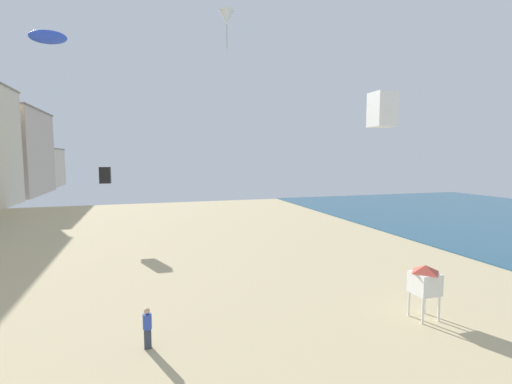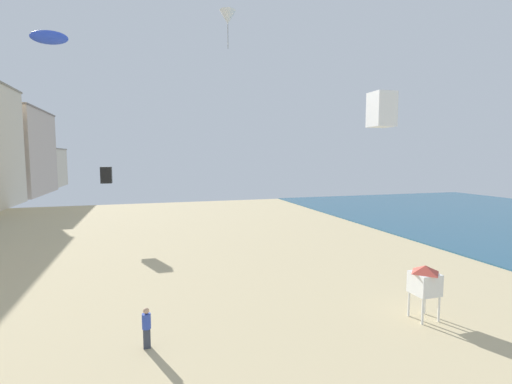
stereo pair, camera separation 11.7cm
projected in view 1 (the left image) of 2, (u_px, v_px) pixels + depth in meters
name	position (u px, v px, depth m)	size (l,w,h in m)	color
boardwalk_hotel_distant	(3.00, 152.00, 72.01)	(14.06, 21.52, 16.92)	#C6B29E
boardwalk_hotel_furthest	(33.00, 168.00, 91.67)	(11.98, 15.55, 9.70)	beige
kite_flyer	(147.00, 326.00, 14.40)	(0.34, 0.34, 1.64)	#383D4C
lifeguard_stand	(425.00, 280.00, 16.99)	(1.10, 1.10, 2.55)	white
kite_blue_parafoil	(48.00, 37.00, 27.33)	(2.63, 0.73, 1.02)	blue
kite_white_box	(382.00, 110.00, 14.70)	(0.87, 0.87, 1.37)	white
kite_black_box	(105.00, 175.00, 34.11)	(0.97, 0.97, 1.52)	black
kite_white_delta	(227.00, 17.00, 39.06)	(1.74, 1.74, 3.95)	white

